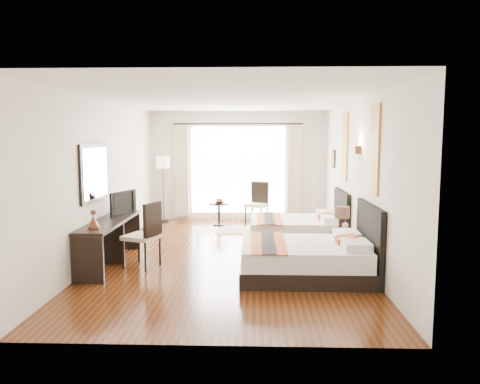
{
  "coord_description": "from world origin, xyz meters",
  "views": [
    {
      "loc": [
        0.46,
        -8.33,
        2.13
      ],
      "look_at": [
        0.17,
        0.25,
        1.13
      ],
      "focal_mm": 35.0,
      "sensor_mm": 36.0,
      "label": 1
    }
  ],
  "objects_px": {
    "fruit_bowl": "(219,202)",
    "console_desk": "(110,242)",
    "table_lamp": "(342,214)",
    "television": "(120,203)",
    "bed_far": "(299,229)",
    "vase": "(345,230)",
    "desk_chair": "(143,247)",
    "window_chair": "(257,211)",
    "bed_near": "(310,258)",
    "side_table": "(219,214)",
    "nightstand": "(343,247)",
    "floor_lamp": "(163,167)"
  },
  "relations": [
    {
      "from": "bed_far",
      "to": "vase",
      "type": "distance_m",
      "value": 1.63
    },
    {
      "from": "bed_near",
      "to": "window_chair",
      "type": "xyz_separation_m",
      "value": [
        -0.81,
        4.37,
        0.02
      ]
    },
    {
      "from": "vase",
      "to": "console_desk",
      "type": "xyz_separation_m",
      "value": [
        -3.99,
        -0.29,
        -0.18
      ]
    },
    {
      "from": "console_desk",
      "to": "window_chair",
      "type": "height_order",
      "value": "window_chair"
    },
    {
      "from": "vase",
      "to": "console_desk",
      "type": "distance_m",
      "value": 4.0
    },
    {
      "from": "floor_lamp",
      "to": "window_chair",
      "type": "xyz_separation_m",
      "value": [
        2.36,
        -0.25,
        -1.09
      ]
    },
    {
      "from": "table_lamp",
      "to": "side_table",
      "type": "relative_size",
      "value": 0.78
    },
    {
      "from": "table_lamp",
      "to": "fruit_bowl",
      "type": "height_order",
      "value": "table_lamp"
    },
    {
      "from": "television",
      "to": "desk_chair",
      "type": "relative_size",
      "value": 0.69
    },
    {
      "from": "vase",
      "to": "window_chair",
      "type": "distance_m",
      "value": 3.81
    },
    {
      "from": "bed_near",
      "to": "television",
      "type": "xyz_separation_m",
      "value": [
        -3.27,
        1.14,
        0.68
      ]
    },
    {
      "from": "vase",
      "to": "fruit_bowl",
      "type": "relative_size",
      "value": 0.52
    },
    {
      "from": "fruit_bowl",
      "to": "console_desk",
      "type": "bearing_deg",
      "value": -113.41
    },
    {
      "from": "bed_far",
      "to": "floor_lamp",
      "type": "bearing_deg",
      "value": 144.85
    },
    {
      "from": "nightstand",
      "to": "side_table",
      "type": "relative_size",
      "value": 0.88
    },
    {
      "from": "table_lamp",
      "to": "television",
      "type": "bearing_deg",
      "value": -179.84
    },
    {
      "from": "television",
      "to": "bed_far",
      "type": "bearing_deg",
      "value": -51.33
    },
    {
      "from": "bed_far",
      "to": "fruit_bowl",
      "type": "bearing_deg",
      "value": 133.68
    },
    {
      "from": "console_desk",
      "to": "television",
      "type": "bearing_deg",
      "value": 87.92
    },
    {
      "from": "window_chair",
      "to": "bed_near",
      "type": "bearing_deg",
      "value": 33.59
    },
    {
      "from": "vase",
      "to": "side_table",
      "type": "xyz_separation_m",
      "value": [
        -2.43,
        3.34,
        -0.29
      ]
    },
    {
      "from": "nightstand",
      "to": "console_desk",
      "type": "xyz_separation_m",
      "value": [
        -3.98,
        -0.44,
        0.15
      ]
    },
    {
      "from": "side_table",
      "to": "fruit_bowl",
      "type": "xyz_separation_m",
      "value": [
        0.01,
        -0.02,
        0.3
      ]
    },
    {
      "from": "television",
      "to": "fruit_bowl",
      "type": "relative_size",
      "value": 3.21
    },
    {
      "from": "bed_near",
      "to": "nightstand",
      "type": "height_order",
      "value": "bed_near"
    },
    {
      "from": "bed_near",
      "to": "desk_chair",
      "type": "relative_size",
      "value": 1.85
    },
    {
      "from": "vase",
      "to": "console_desk",
      "type": "bearing_deg",
      "value": -175.81
    },
    {
      "from": "bed_near",
      "to": "television",
      "type": "bearing_deg",
      "value": 160.84
    },
    {
      "from": "bed_near",
      "to": "floor_lamp",
      "type": "height_order",
      "value": "floor_lamp"
    },
    {
      "from": "bed_near",
      "to": "desk_chair",
      "type": "xyz_separation_m",
      "value": [
        -2.7,
        0.45,
        0.04
      ]
    },
    {
      "from": "table_lamp",
      "to": "window_chair",
      "type": "bearing_deg",
      "value": 114.91
    },
    {
      "from": "television",
      "to": "fruit_bowl",
      "type": "bearing_deg",
      "value": -8.07
    },
    {
      "from": "vase",
      "to": "floor_lamp",
      "type": "distance_m",
      "value": 5.45
    },
    {
      "from": "bed_far",
      "to": "desk_chair",
      "type": "distance_m",
      "value": 3.34
    },
    {
      "from": "bed_far",
      "to": "television",
      "type": "height_order",
      "value": "television"
    },
    {
      "from": "television",
      "to": "fruit_bowl",
      "type": "distance_m",
      "value": 3.46
    },
    {
      "from": "bed_far",
      "to": "floor_lamp",
      "type": "xyz_separation_m",
      "value": [
        -3.22,
        2.27,
        1.12
      ]
    },
    {
      "from": "table_lamp",
      "to": "console_desk",
      "type": "xyz_separation_m",
      "value": [
        -3.97,
        -0.56,
        -0.41
      ]
    },
    {
      "from": "fruit_bowl",
      "to": "side_table",
      "type": "bearing_deg",
      "value": 123.8
    },
    {
      "from": "bed_far",
      "to": "nightstand",
      "type": "relative_size",
      "value": 3.99
    },
    {
      "from": "nightstand",
      "to": "desk_chair",
      "type": "xyz_separation_m",
      "value": [
        -3.39,
        -0.58,
        0.1
      ]
    },
    {
      "from": "bed_near",
      "to": "table_lamp",
      "type": "bearing_deg",
      "value": 59.14
    },
    {
      "from": "vase",
      "to": "window_chair",
      "type": "xyz_separation_m",
      "value": [
        -1.51,
        3.49,
        -0.24
      ]
    },
    {
      "from": "bed_far",
      "to": "fruit_bowl",
      "type": "distance_m",
      "value": 2.59
    },
    {
      "from": "desk_chair",
      "to": "window_chair",
      "type": "height_order",
      "value": "desk_chair"
    },
    {
      "from": "side_table",
      "to": "fruit_bowl",
      "type": "relative_size",
      "value": 2.32
    },
    {
      "from": "table_lamp",
      "to": "fruit_bowl",
      "type": "relative_size",
      "value": 1.82
    },
    {
      "from": "bed_far",
      "to": "table_lamp",
      "type": "height_order",
      "value": "bed_far"
    },
    {
      "from": "nightstand",
      "to": "television",
      "type": "xyz_separation_m",
      "value": [
        -3.96,
        0.11,
        0.74
      ]
    },
    {
      "from": "television",
      "to": "vase",
      "type": "bearing_deg",
      "value": -75.04
    }
  ]
}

